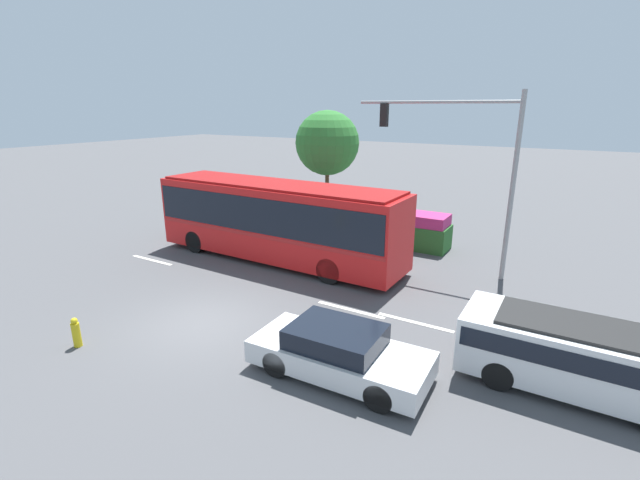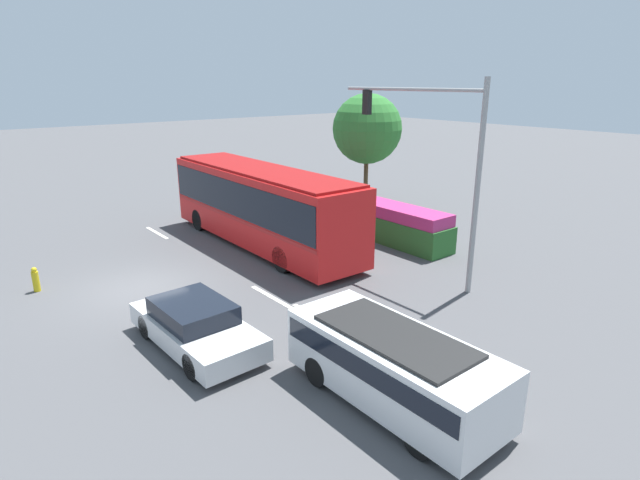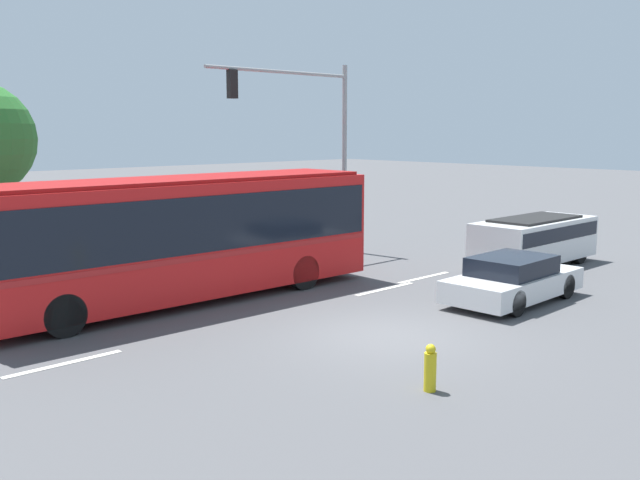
{
  "view_description": "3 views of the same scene",
  "coord_description": "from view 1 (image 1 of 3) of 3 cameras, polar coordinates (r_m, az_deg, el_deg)",
  "views": [
    {
      "loc": [
        9.35,
        -8.7,
        6.37
      ],
      "look_at": [
        2.29,
        3.17,
        2.18
      ],
      "focal_mm": 24.8,
      "sensor_mm": 36.0,
      "label": 1
    },
    {
      "loc": [
        16.47,
        -5.39,
        6.84
      ],
      "look_at": [
        2.74,
        5.73,
        1.28
      ],
      "focal_mm": 28.63,
      "sensor_mm": 36.0,
      "label": 2
    },
    {
      "loc": [
        -11.49,
        -10.07,
        4.57
      ],
      "look_at": [
        0.58,
        2.76,
        1.8
      ],
      "focal_mm": 39.26,
      "sensor_mm": 36.0,
      "label": 3
    }
  ],
  "objects": [
    {
      "name": "city_bus",
      "position": [
        18.74,
        -5.6,
        2.97
      ],
      "size": [
        11.3,
        2.81,
        3.33
      ],
      "rotation": [
        0.0,
        0.0,
        3.12
      ],
      "color": "red",
      "rests_on": "ground"
    },
    {
      "name": "street_tree_left",
      "position": [
        26.7,
        0.95,
        12.38
      ],
      "size": [
        3.78,
        3.78,
        6.18
      ],
      "color": "brown",
      "rests_on": "ground"
    },
    {
      "name": "lane_stripe_mid",
      "position": [
        20.42,
        -20.84,
        -2.45
      ],
      "size": [
        2.4,
        0.16,
        0.01
      ],
      "primitive_type": "cube",
      "color": "silver",
      "rests_on": "ground"
    },
    {
      "name": "traffic_light_pole",
      "position": [
        17.69,
        18.93,
        10.27
      ],
      "size": [
        6.24,
        0.24,
        6.94
      ],
      "rotation": [
        0.0,
        0.0,
        3.14
      ],
      "color": "gray",
      "rests_on": "ground"
    },
    {
      "name": "fire_hydrant",
      "position": [
        14.09,
        -28.94,
        -10.43
      ],
      "size": [
        0.22,
        0.22,
        0.86
      ],
      "color": "gold",
      "rests_on": "ground"
    },
    {
      "name": "lane_stripe_near",
      "position": [
        14.12,
        12.16,
        -10.35
      ],
      "size": [
        2.4,
        0.16,
        0.01
      ],
      "primitive_type": "cube",
      "color": "silver",
      "rests_on": "ground"
    },
    {
      "name": "sedan_foreground",
      "position": [
        11.17,
        2.43,
        -14.24
      ],
      "size": [
        4.46,
        2.0,
        1.25
      ],
      "rotation": [
        0.0,
        0.0,
        0.03
      ],
      "color": "silver",
      "rests_on": "ground"
    },
    {
      "name": "suv_left_lane",
      "position": [
        12.01,
        30.36,
        -12.38
      ],
      "size": [
        5.1,
        2.04,
        1.66
      ],
      "rotation": [
        0.0,
        0.0,
        0.0
      ],
      "color": "silver",
      "rests_on": "ground"
    },
    {
      "name": "flowering_hedge",
      "position": [
        22.18,
        5.11,
        2.27
      ],
      "size": [
        8.9,
        1.52,
        1.64
      ],
      "color": "#286028",
      "rests_on": "ground"
    },
    {
      "name": "lane_stripe_far",
      "position": [
        14.63,
        3.96,
        -8.97
      ],
      "size": [
        2.4,
        0.16,
        0.01
      ],
      "primitive_type": "cube",
      "color": "silver",
      "rests_on": "ground"
    },
    {
      "name": "ground_plane",
      "position": [
        14.27,
        -14.8,
        -10.26
      ],
      "size": [
        140.0,
        140.0,
        0.0
      ],
      "primitive_type": "plane",
      "color": "#4C4C4F"
    }
  ]
}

